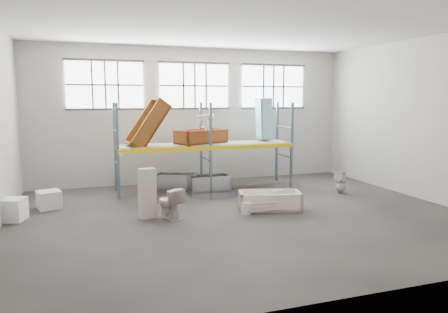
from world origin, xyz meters
name	(u,v)px	position (x,y,z in m)	size (l,w,h in m)	color
floor	(241,216)	(0.00, 0.00, -0.05)	(12.00, 10.00, 0.10)	#4E4842
ceiling	(243,22)	(0.00, 0.00, 5.05)	(12.00, 10.00, 0.10)	silver
wall_back	(194,115)	(0.00, 5.05, 2.50)	(12.00, 0.10, 5.00)	#A6A399
wall_front	(363,140)	(0.00, -5.05, 2.50)	(12.00, 0.10, 5.00)	#A5A39A
wall_right	(425,119)	(6.05, 0.00, 2.50)	(0.10, 10.00, 5.00)	#A8A69C
window_left	(105,85)	(-3.20, 4.94, 3.60)	(2.60, 0.04, 1.60)	white
window_mid	(195,86)	(0.00, 4.94, 3.60)	(2.60, 0.04, 1.60)	white
window_right	(273,87)	(3.20, 4.94, 3.60)	(2.60, 0.04, 1.60)	white
rack_upright_la	(118,152)	(-3.00, 2.90, 1.50)	(0.08, 0.08, 3.00)	slate
rack_upright_lb	(115,147)	(-3.00, 4.10, 1.50)	(0.08, 0.08, 3.00)	slate
rack_upright_ma	(211,148)	(0.00, 2.90, 1.50)	(0.08, 0.08, 3.00)	slate
rack_upright_mb	(201,144)	(0.00, 4.10, 1.50)	(0.08, 0.08, 3.00)	slate
rack_upright_ra	(292,145)	(3.00, 2.90, 1.50)	(0.08, 0.08, 3.00)	slate
rack_upright_rb	(277,142)	(3.00, 4.10, 1.50)	(0.08, 0.08, 3.00)	slate
rack_beam_front	(211,148)	(0.00, 2.90, 1.50)	(6.00, 0.10, 0.14)	yellow
rack_beam_back	(201,144)	(0.00, 4.10, 1.50)	(6.00, 0.10, 0.14)	yellow
shelf_deck	(206,144)	(0.00, 3.50, 1.58)	(5.90, 1.10, 0.03)	gray
wet_patch	(213,193)	(0.00, 2.70, 0.00)	(1.80, 1.80, 0.00)	black
bathtub_beige	(270,201)	(0.96, 0.26, 0.25)	(1.73, 0.81, 0.51)	beige
cistern_spare	(278,197)	(1.31, 0.48, 0.28)	(0.45, 0.21, 0.43)	#C3B3A1
sink_in_tub	(249,202)	(0.48, 0.61, 0.16)	(0.49, 0.49, 0.17)	beige
toilet_beige	(169,203)	(-1.91, 0.31, 0.41)	(0.46, 0.81, 0.82)	beige
cistern_tall	(147,193)	(-2.45, 0.52, 0.66)	(0.43, 0.28, 1.32)	beige
toilet_white	(341,182)	(4.09, 1.44, 0.38)	(0.34, 0.35, 0.76)	silver
steel_tub_left	(177,181)	(-0.94, 3.89, 0.26)	(1.40, 0.66, 0.52)	#B4B8BC
steel_tub_right	(209,183)	(0.02, 3.20, 0.26)	(1.42, 0.66, 0.52)	#A5A8AD
rust_tub_flat	(201,137)	(-0.12, 3.62, 1.82)	(1.77, 0.83, 0.50)	#8F4710
rust_tub_tilted	(148,124)	(-1.98, 3.51, 2.29)	(1.78, 0.83, 0.50)	#8A4912
sink_on_shelf	(206,130)	(-0.10, 3.11, 2.09)	(0.62, 0.47, 0.55)	silver
blue_tub_upright	(264,119)	(2.28, 3.74, 2.40)	(1.49, 0.70, 0.42)	#8ECDE0
bucket	(246,208)	(0.15, 0.01, 0.16)	(0.28, 0.28, 0.33)	silver
carton_near	(11,210)	(-5.84, 1.39, 0.29)	(0.67, 0.58, 0.58)	white
carton_far	(49,200)	(-5.00, 2.38, 0.25)	(0.61, 0.61, 0.51)	silver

